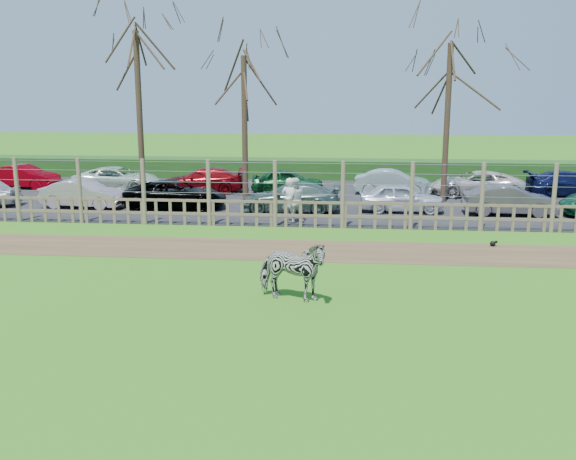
# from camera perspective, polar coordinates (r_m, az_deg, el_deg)

# --- Properties ---
(ground) EXTENTS (120.00, 120.00, 0.00)m
(ground) POSITION_cam_1_polar(r_m,az_deg,el_deg) (16.35, -4.34, -5.57)
(ground) COLOR #55A527
(ground) RESTS_ON ground
(dirt_strip) EXTENTS (34.00, 2.80, 0.01)m
(dirt_strip) POSITION_cam_1_polar(r_m,az_deg,el_deg) (20.62, -2.24, -1.73)
(dirt_strip) COLOR brown
(dirt_strip) RESTS_ON ground
(asphalt) EXTENTS (44.00, 13.00, 0.04)m
(asphalt) POSITION_cam_1_polar(r_m,az_deg,el_deg) (30.36, 0.25, 2.87)
(asphalt) COLOR #232326
(asphalt) RESTS_ON ground
(hedge) EXTENTS (46.00, 2.00, 1.10)m
(hedge) POSITION_cam_1_polar(r_m,az_deg,el_deg) (37.19, 1.23, 5.45)
(hedge) COLOR #1E4716
(hedge) RESTS_ON ground
(fence) EXTENTS (30.16, 0.16, 2.50)m
(fence) POSITION_cam_1_polar(r_m,az_deg,el_deg) (23.85, -1.15, 2.17)
(fence) COLOR brown
(fence) RESTS_ON ground
(tree_left) EXTENTS (4.80, 4.80, 7.88)m
(tree_left) POSITION_cam_1_polar(r_m,az_deg,el_deg) (29.30, -13.22, 13.20)
(tree_left) COLOR #3D2B1E
(tree_left) RESTS_ON ground
(tree_mid) EXTENTS (4.80, 4.80, 6.83)m
(tree_mid) POSITION_cam_1_polar(r_m,az_deg,el_deg) (29.20, -3.92, 12.03)
(tree_mid) COLOR #3D2B1E
(tree_mid) RESTS_ON ground
(tree_right) EXTENTS (4.80, 4.80, 7.35)m
(tree_right) POSITION_cam_1_polar(r_m,az_deg,el_deg) (29.64, 14.11, 12.42)
(tree_right) COLOR #3D2B1E
(tree_right) RESTS_ON ground
(zebra) EXTENTS (1.95, 1.24, 1.52)m
(zebra) POSITION_cam_1_polar(r_m,az_deg,el_deg) (15.49, 0.33, -3.61)
(zebra) COLOR gray
(zebra) RESTS_ON ground
(visitor_a) EXTENTS (0.71, 0.55, 1.72)m
(visitor_a) POSITION_cam_1_polar(r_m,az_deg,el_deg) (24.47, 0.13, 2.67)
(visitor_a) COLOR silver
(visitor_a) RESTS_ON asphalt
(visitor_b) EXTENTS (1.00, 0.87, 1.72)m
(visitor_b) POSITION_cam_1_polar(r_m,az_deg,el_deg) (24.49, 0.55, 2.67)
(visitor_b) COLOR silver
(visitor_b) RESTS_ON asphalt
(crow) EXTENTS (0.25, 0.18, 0.20)m
(crow) POSITION_cam_1_polar(r_m,az_deg,el_deg) (22.04, 17.77, -1.15)
(crow) COLOR black
(crow) RESTS_ON ground
(car_1) EXTENTS (3.75, 1.61, 1.20)m
(car_1) POSITION_cam_1_polar(r_m,az_deg,el_deg) (29.01, -17.73, 3.08)
(car_1) COLOR beige
(car_1) RESTS_ON asphalt
(car_2) EXTENTS (4.46, 2.32, 1.20)m
(car_2) POSITION_cam_1_polar(r_m,az_deg,el_deg) (27.86, -9.95, 3.12)
(car_2) COLOR black
(car_2) RESTS_ON asphalt
(car_3) EXTENTS (4.18, 1.79, 1.20)m
(car_3) POSITION_cam_1_polar(r_m,az_deg,el_deg) (26.69, 0.24, 2.91)
(car_3) COLOR #4C675E
(car_3) RESTS_ON asphalt
(car_4) EXTENTS (3.53, 1.44, 1.20)m
(car_4) POSITION_cam_1_polar(r_m,az_deg,el_deg) (27.09, 10.02, 2.86)
(car_4) COLOR silver
(car_4) RESTS_ON asphalt
(car_5) EXTENTS (3.66, 1.31, 1.20)m
(car_5) POSITION_cam_1_polar(r_m,az_deg,el_deg) (27.52, 19.07, 2.51)
(car_5) COLOR #5B555C
(car_5) RESTS_ON asphalt
(car_7) EXTENTS (3.78, 1.73, 1.20)m
(car_7) POSITION_cam_1_polar(r_m,az_deg,el_deg) (35.86, -22.40, 4.41)
(car_7) COLOR #8E000C
(car_7) RESTS_ON asphalt
(car_8) EXTENTS (4.35, 2.07, 1.20)m
(car_8) POSITION_cam_1_polar(r_m,az_deg,el_deg) (33.40, -14.90, 4.41)
(car_8) COLOR silver
(car_8) RESTS_ON asphalt
(car_9) EXTENTS (4.30, 2.15, 1.20)m
(car_9) POSITION_cam_1_polar(r_m,az_deg,el_deg) (32.10, -7.61, 4.40)
(car_9) COLOR maroon
(car_9) RESTS_ON asphalt
(car_10) EXTENTS (3.59, 1.60, 1.20)m
(car_10) POSITION_cam_1_polar(r_m,az_deg,el_deg) (31.56, -0.05, 4.38)
(car_10) COLOR #135222
(car_10) RESTS_ON asphalt
(car_11) EXTENTS (3.73, 1.56, 1.20)m
(car_11) POSITION_cam_1_polar(r_m,az_deg,el_deg) (31.56, 9.28, 4.22)
(car_11) COLOR #B0C6C1
(car_11) RESTS_ON asphalt
(car_12) EXTENTS (4.36, 2.08, 1.20)m
(car_12) POSITION_cam_1_polar(r_m,az_deg,el_deg) (31.96, 16.39, 3.98)
(car_12) COLOR silver
(car_12) RESTS_ON asphalt
(car_13) EXTENTS (4.16, 1.75, 1.20)m
(car_13) POSITION_cam_1_polar(r_m,az_deg,el_deg) (33.45, 23.82, 3.78)
(car_13) COLOR #0E133B
(car_13) RESTS_ON asphalt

